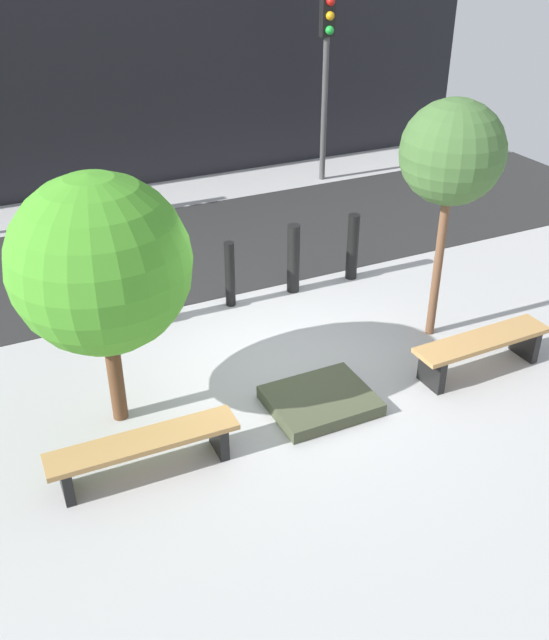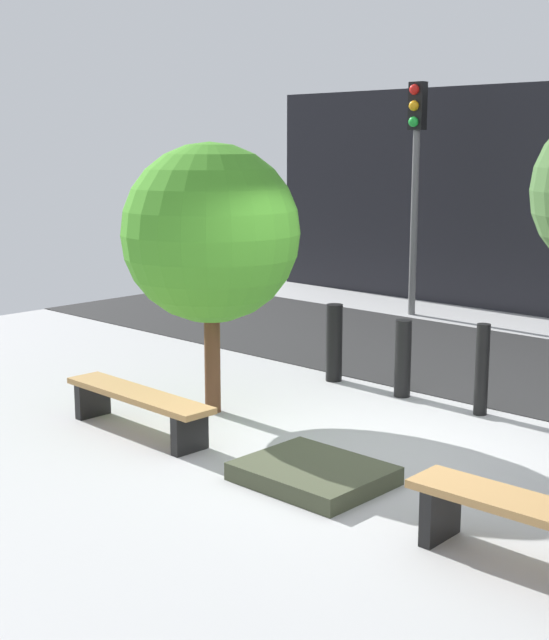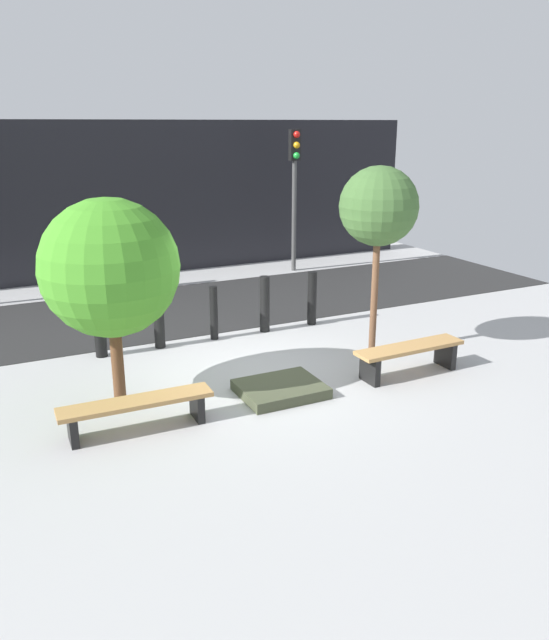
{
  "view_description": "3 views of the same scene",
  "coord_description": "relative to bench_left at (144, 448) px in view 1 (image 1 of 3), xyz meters",
  "views": [
    {
      "loc": [
        -3.41,
        -6.83,
        5.12
      ],
      "look_at": [
        -0.43,
        -0.6,
        1.1
      ],
      "focal_mm": 40.0,
      "sensor_mm": 36.0,
      "label": 1
    },
    {
      "loc": [
        4.78,
        -6.48,
        2.85
      ],
      "look_at": [
        -0.41,
        -1.02,
        1.39
      ],
      "focal_mm": 50.0,
      "sensor_mm": 36.0,
      "label": 2
    },
    {
      "loc": [
        -3.78,
        -8.52,
        3.83
      ],
      "look_at": [
        -0.02,
        -0.79,
        1.1
      ],
      "focal_mm": 35.0,
      "sensor_mm": 36.0,
      "label": 3
    }
  ],
  "objects": [
    {
      "name": "building_facade",
      "position": [
        2.18,
        8.87,
        1.64
      ],
      "size": [
        16.2,
        0.5,
        3.91
      ],
      "primitive_type": "cube",
      "color": "black",
      "rests_on": "ground"
    },
    {
      "name": "bench_left",
      "position": [
        0.0,
        0.0,
        0.0
      ],
      "size": [
        1.99,
        0.43,
        0.43
      ],
      "rotation": [
        0.0,
        0.0,
        -0.02
      ],
      "color": "black",
      "rests_on": "ground"
    },
    {
      "name": "bollard_left",
      "position": [
        1.15,
        2.95,
        0.13
      ],
      "size": [
        0.19,
        0.19,
        0.9
      ],
      "primitive_type": "cylinder",
      "color": "black",
      "rests_on": "ground"
    },
    {
      "name": "bollard_far_right",
      "position": [
        4.24,
        2.95,
        0.21
      ],
      "size": [
        0.18,
        0.18,
        1.06
      ],
      "primitive_type": "cylinder",
      "color": "black",
      "rests_on": "ground"
    },
    {
      "name": "bench_right",
      "position": [
        4.36,
        0.0,
        0.03
      ],
      "size": [
        1.87,
        0.47,
        0.48
      ],
      "rotation": [
        0.0,
        0.0,
        0.02
      ],
      "color": "black",
      "rests_on": "ground"
    },
    {
      "name": "planter_bed",
      "position": [
        2.18,
        0.2,
        -0.24
      ],
      "size": [
        1.2,
        0.99,
        0.16
      ],
      "primitive_type": "cube",
      "color": "#434833",
      "rests_on": "ground"
    },
    {
      "name": "traffic_light_mid_west",
      "position": [
        6.11,
        7.28,
        2.22
      ],
      "size": [
        0.28,
        0.27,
        3.68
      ],
      "color": "#4B4B4B",
      "rests_on": "ground"
    },
    {
      "name": "bollard_right",
      "position": [
        3.21,
        2.95,
        0.22
      ],
      "size": [
        0.19,
        0.19,
        1.08
      ],
      "primitive_type": "cylinder",
      "color": "black",
      "rests_on": "ground"
    },
    {
      "name": "tree_behind_right_bench",
      "position": [
        4.36,
        1.02,
        2.21
      ],
      "size": [
        1.29,
        1.29,
        3.19
      ],
      "color": "brown",
      "rests_on": "ground"
    },
    {
      "name": "bollard_center",
      "position": [
        2.18,
        2.95,
        0.18
      ],
      "size": [
        0.15,
        0.15,
        1.0
      ],
      "primitive_type": "cylinder",
      "color": "black",
      "rests_on": "ground"
    },
    {
      "name": "tree_behind_left_bench",
      "position": [
        0.0,
        1.02,
        1.63
      ],
      "size": [
        1.9,
        1.9,
        2.91
      ],
      "color": "brown",
      "rests_on": "ground"
    },
    {
      "name": "bollard_far_left",
      "position": [
        0.12,
        2.95,
        0.16
      ],
      "size": [
        0.2,
        0.2,
        0.96
      ],
      "primitive_type": "cylinder",
      "color": "black",
      "rests_on": "ground"
    },
    {
      "name": "ground_plane",
      "position": [
        2.18,
        1.16,
        -0.32
      ],
      "size": [
        18.0,
        18.0,
        0.0
      ],
      "primitive_type": "plane",
      "color": "#ACACAC"
    },
    {
      "name": "road_strip",
      "position": [
        2.18,
        5.1,
        -0.31
      ],
      "size": [
        18.0,
        3.8,
        0.01
      ],
      "primitive_type": "cube",
      "color": "#272727",
      "rests_on": "ground"
    }
  ]
}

